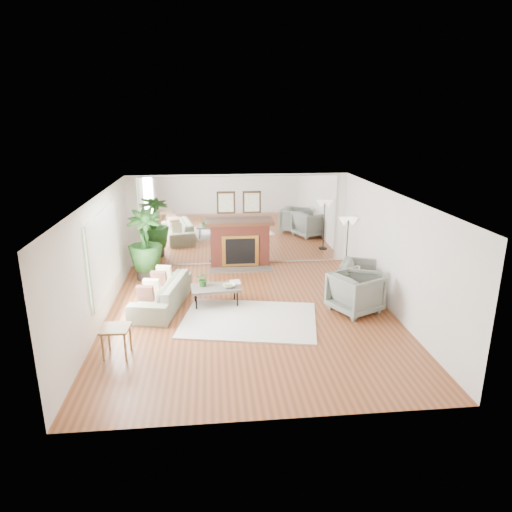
{
  "coord_description": "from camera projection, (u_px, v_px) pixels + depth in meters",
  "views": [
    {
      "loc": [
        -0.77,
        -8.78,
        4.01
      ],
      "look_at": [
        0.18,
        0.6,
        1.09
      ],
      "focal_mm": 32.0,
      "sensor_mm": 36.0,
      "label": 1
    }
  ],
  "objects": [
    {
      "name": "fruit_bowl",
      "position": [
        229.0,
        286.0,
        9.92
      ],
      "size": [
        0.32,
        0.32,
        0.07
      ],
      "primitive_type": "imported",
      "rotation": [
        0.0,
        0.0,
        0.22
      ],
      "color": "olive",
      "rests_on": "coffee_table"
    },
    {
      "name": "armchair_front",
      "position": [
        356.0,
        293.0,
        9.62
      ],
      "size": [
        1.25,
        1.24,
        0.85
      ],
      "primitive_type": "imported",
      "rotation": [
        0.0,
        0.0,
        2.03
      ],
      "color": "gray",
      "rests_on": "ground"
    },
    {
      "name": "area_rug",
      "position": [
        249.0,
        320.0,
        9.31
      ],
      "size": [
        3.01,
        2.4,
        0.03
      ],
      "primitive_type": "cube",
      "rotation": [
        0.0,
        0.0,
        -0.19
      ],
      "color": "white",
      "rests_on": "ground"
    },
    {
      "name": "tabletop_plant",
      "position": [
        203.0,
        279.0,
        9.96
      ],
      "size": [
        0.31,
        0.27,
        0.33
      ],
      "primitive_type": "imported",
      "rotation": [
        0.0,
        0.0,
        -0.07
      ],
      "color": "#2F6525",
      "rests_on": "coffee_table"
    },
    {
      "name": "wall_back",
      "position": [
        239.0,
        220.0,
        12.55
      ],
      "size": [
        6.0,
        0.02,
        2.5
      ],
      "primitive_type": "cube",
      "color": "white",
      "rests_on": "ground"
    },
    {
      "name": "wall_right",
      "position": [
        393.0,
        253.0,
        9.52
      ],
      "size": [
        0.02,
        7.0,
        2.5
      ],
      "primitive_type": "cube",
      "color": "white",
      "rests_on": "ground"
    },
    {
      "name": "sofa",
      "position": [
        162.0,
        293.0,
        9.9
      ],
      "size": [
        1.24,
        2.25,
        0.62
      ],
      "primitive_type": "imported",
      "rotation": [
        0.0,
        0.0,
        -1.77
      ],
      "color": "gray",
      "rests_on": "ground"
    },
    {
      "name": "fireplace",
      "position": [
        240.0,
        243.0,
        12.5
      ],
      "size": [
        1.85,
        0.83,
        2.05
      ],
      "color": "maroon",
      "rests_on": "ground"
    },
    {
      "name": "potted_ficus",
      "position": [
        145.0,
        242.0,
        11.41
      ],
      "size": [
        0.92,
        0.92,
        1.8
      ],
      "color": "black",
      "rests_on": "ground"
    },
    {
      "name": "wall_left",
      "position": [
        99.0,
        262.0,
        8.94
      ],
      "size": [
        0.02,
        7.0,
        2.5
      ],
      "primitive_type": "cube",
      "color": "white",
      "rests_on": "ground"
    },
    {
      "name": "ground",
      "position": [
        250.0,
        314.0,
        9.6
      ],
      "size": [
        7.0,
        7.0,
        0.0
      ],
      "primitive_type": "plane",
      "color": "brown",
      "rests_on": "ground"
    },
    {
      "name": "side_table",
      "position": [
        116.0,
        332.0,
        7.82
      ],
      "size": [
        0.5,
        0.5,
        0.54
      ],
      "rotation": [
        0.0,
        0.0,
        -0.06
      ],
      "color": "olive",
      "rests_on": "ground"
    },
    {
      "name": "mirror_panel",
      "position": [
        239.0,
        220.0,
        12.53
      ],
      "size": [
        5.4,
        0.04,
        2.4
      ],
      "primitive_type": "cube",
      "color": "silver",
      "rests_on": "wall_back"
    },
    {
      "name": "floor_lamp",
      "position": [
        348.0,
        226.0,
        11.59
      ],
      "size": [
        0.5,
        0.28,
        1.53
      ],
      "color": "black",
      "rests_on": "ground"
    },
    {
      "name": "window_panel",
      "position": [
        104.0,
        251.0,
        9.3
      ],
      "size": [
        0.04,
        2.4,
        1.5
      ],
      "primitive_type": "cube",
      "color": "#B2E09E",
      "rests_on": "wall_left"
    },
    {
      "name": "coffee_table",
      "position": [
        216.0,
        288.0,
        9.96
      ],
      "size": [
        1.12,
        0.72,
        0.42
      ],
      "rotation": [
        0.0,
        0.0,
        0.1
      ],
      "color": "#60574C",
      "rests_on": "ground"
    },
    {
      "name": "book",
      "position": [
        230.0,
        283.0,
        10.16
      ],
      "size": [
        0.25,
        0.33,
        0.02
      ],
      "primitive_type": "imported",
      "rotation": [
        0.0,
        0.0,
        0.08
      ],
      "color": "olive",
      "rests_on": "coffee_table"
    },
    {
      "name": "armchair_back",
      "position": [
        362.0,
        280.0,
        10.33
      ],
      "size": [
        1.24,
        1.23,
        0.86
      ],
      "primitive_type": "imported",
      "rotation": [
        0.0,
        0.0,
        1.14
      ],
      "color": "gray",
      "rests_on": "ground"
    }
  ]
}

